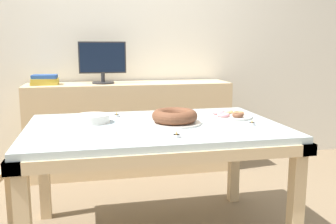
{
  "coord_description": "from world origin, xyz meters",
  "views": [
    {
      "loc": [
        -0.38,
        -2.15,
        1.19
      ],
      "look_at": [
        0.1,
        0.07,
        0.79
      ],
      "focal_mm": 40.0,
      "sensor_mm": 36.0,
      "label": 1
    }
  ],
  "objects": [
    {
      "name": "tealight_left_edge",
      "position": [
        0.56,
        -0.14,
        0.74
      ],
      "size": [
        0.04,
        0.04,
        0.04
      ],
      "color": "silver",
      "rests_on": "dining_table"
    },
    {
      "name": "pastry_platter",
      "position": [
        0.51,
        0.12,
        0.74
      ],
      "size": [
        0.3,
        0.3,
        0.04
      ],
      "color": "silver",
      "rests_on": "dining_table"
    },
    {
      "name": "computer_monitor",
      "position": [
        -0.24,
        1.31,
        1.04
      ],
      "size": [
        0.42,
        0.2,
        0.38
      ],
      "color": "#262628",
      "rests_on": "sideboard"
    },
    {
      "name": "dining_table",
      "position": [
        0.0,
        0.0,
        0.64
      ],
      "size": [
        1.52,
        1.0,
        0.73
      ],
      "color": "silver",
      "rests_on": "ground"
    },
    {
      "name": "tealight_near_cakes",
      "position": [
        0.05,
        -0.34,
        0.74
      ],
      "size": [
        0.04,
        0.04,
        0.04
      ],
      "color": "silver",
      "rests_on": "dining_table"
    },
    {
      "name": "sideboard",
      "position": [
        0.0,
        1.31,
        0.42
      ],
      "size": [
        1.87,
        0.44,
        0.85
      ],
      "color": "#D1B284",
      "rests_on": "ground"
    },
    {
      "name": "wall_back",
      "position": [
        0.0,
        1.61,
        1.3
      ],
      "size": [
        8.0,
        0.1,
        2.6
      ],
      "primitive_type": "cube",
      "color": "silver",
      "rests_on": "ground"
    },
    {
      "name": "cake_chocolate_round",
      "position": [
        0.12,
        -0.01,
        0.77
      ],
      "size": [
        0.32,
        0.32,
        0.09
      ],
      "color": "silver",
      "rests_on": "dining_table"
    },
    {
      "name": "tealight_right_edge",
      "position": [
        -0.2,
        0.28,
        0.74
      ],
      "size": [
        0.04,
        0.04,
        0.04
      ],
      "color": "silver",
      "rests_on": "dining_table"
    },
    {
      "name": "book_stack",
      "position": [
        -0.75,
        1.31,
        0.89
      ],
      "size": [
        0.25,
        0.19,
        0.09
      ],
      "color": "#B29933",
      "rests_on": "sideboard"
    },
    {
      "name": "plate_stack",
      "position": [
        -0.36,
        0.13,
        0.75
      ],
      "size": [
        0.21,
        0.21,
        0.05
      ],
      "color": "silver",
      "rests_on": "dining_table"
    }
  ]
}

